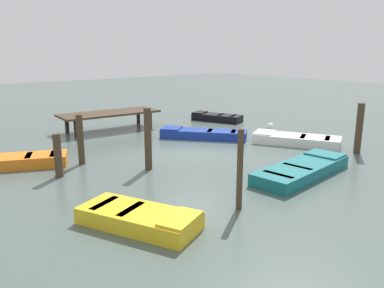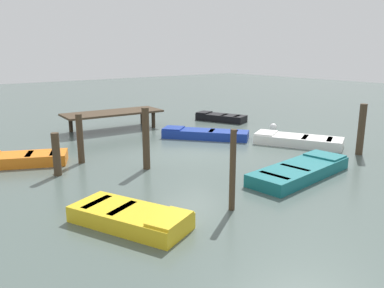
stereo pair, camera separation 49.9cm
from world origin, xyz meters
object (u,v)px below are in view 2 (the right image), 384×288
at_px(dock_segment, 113,114).
at_px(mooring_piling_center, 146,139).
at_px(rowboat_teal, 300,170).
at_px(mooring_piling_far_left, 233,171).
at_px(mooring_piling_near_left, 56,154).
at_px(rowboat_black, 221,117).
at_px(mooring_piling_near_right, 80,139).
at_px(mooring_piling_mid_right, 361,130).
at_px(rowboat_blue, 205,134).
at_px(rowboat_orange, 22,159).
at_px(marker_buoy, 273,127).
at_px(rowboat_yellow, 130,217).
at_px(rowboat_white, 297,140).

relative_size(dock_segment, mooring_piling_center, 2.39).
distance_m(rowboat_teal, mooring_piling_far_left, 3.82).
height_order(rowboat_teal, mooring_piling_near_left, mooring_piling_near_left).
bearing_deg(mooring_piling_center, rowboat_black, 32.74).
bearing_deg(mooring_piling_far_left, dock_segment, 78.53).
bearing_deg(rowboat_black, mooring_piling_far_left, 117.50).
bearing_deg(mooring_piling_near_right, mooring_piling_mid_right, -31.66).
bearing_deg(rowboat_teal, rowboat_black, 56.88).
bearing_deg(rowboat_blue, rowboat_orange, 45.60).
relative_size(mooring_piling_far_left, marker_buoy, 4.49).
height_order(rowboat_yellow, mooring_piling_near_right, mooring_piling_near_right).
xyz_separation_m(rowboat_orange, mooring_piling_near_right, (1.80, -1.11, 0.70)).
bearing_deg(dock_segment, rowboat_teal, -78.86).
relative_size(dock_segment, rowboat_yellow, 1.64).
distance_m(mooring_piling_near_left, marker_buoy, 10.99).
bearing_deg(rowboat_teal, dock_segment, 91.45).
xyz_separation_m(mooring_piling_near_left, mooring_piling_near_right, (1.21, 0.93, 0.19)).
height_order(mooring_piling_mid_right, mooring_piling_near_right, mooring_piling_mid_right).
bearing_deg(mooring_piling_near_right, mooring_piling_near_left, -142.43).
distance_m(rowboat_blue, mooring_piling_near_right, 6.28).
bearing_deg(marker_buoy, rowboat_black, 88.11).
bearing_deg(mooring_piling_far_left, mooring_piling_mid_right, 6.19).
distance_m(rowboat_blue, rowboat_orange, 8.07).
relative_size(rowboat_teal, mooring_piling_center, 1.97).
distance_m(rowboat_yellow, mooring_piling_far_left, 2.82).
relative_size(rowboat_yellow, rowboat_white, 0.81).
height_order(rowboat_yellow, rowboat_orange, same).
bearing_deg(mooring_piling_near_right, rowboat_white, -20.47).
relative_size(mooring_piling_near_right, mooring_piling_center, 0.84).
relative_size(rowboat_blue, mooring_piling_mid_right, 1.87).
height_order(rowboat_yellow, mooring_piling_mid_right, mooring_piling_mid_right).
height_order(rowboat_teal, marker_buoy, marker_buoy).
distance_m(mooring_piling_mid_right, marker_buoy, 4.95).
xyz_separation_m(mooring_piling_far_left, mooring_piling_near_right, (-1.42, 6.57, -0.16)).
distance_m(mooring_piling_mid_right, mooring_piling_near_right, 10.90).
relative_size(mooring_piling_mid_right, mooring_piling_center, 0.94).
relative_size(rowboat_orange, rowboat_white, 0.84).
xyz_separation_m(rowboat_blue, mooring_piling_near_right, (-6.23, -0.33, 0.70)).
bearing_deg(dock_segment, mooring_piling_near_left, -126.47).
distance_m(rowboat_yellow, rowboat_orange, 6.91).
bearing_deg(marker_buoy, mooring_piling_near_left, -179.60).
xyz_separation_m(rowboat_teal, marker_buoy, (4.68, 5.15, 0.07)).
xyz_separation_m(dock_segment, rowboat_black, (6.17, -1.59, -0.63)).
distance_m(rowboat_yellow, mooring_piling_center, 4.60).
bearing_deg(rowboat_blue, dock_segment, -10.04).
distance_m(rowboat_white, marker_buoy, 2.63).
xyz_separation_m(mooring_piling_near_left, marker_buoy, (10.98, 0.08, -0.44)).
height_order(rowboat_blue, mooring_piling_far_left, mooring_piling_far_left).
xyz_separation_m(rowboat_blue, rowboat_teal, (-1.14, -6.33, -0.00)).
height_order(rowboat_white, mooring_piling_mid_right, mooring_piling_mid_right).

